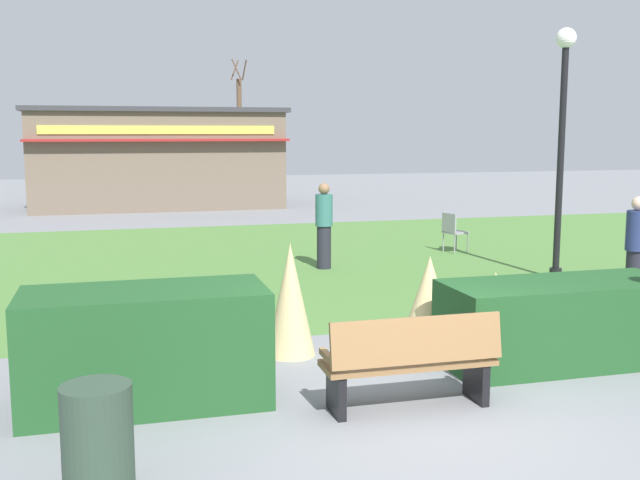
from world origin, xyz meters
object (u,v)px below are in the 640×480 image
at_px(trash_bin, 98,441).
at_px(parked_car_west_slot, 130,176).
at_px(park_bench, 411,361).
at_px(person_standing, 636,250).
at_px(person_strolling, 324,225).
at_px(food_kiosk, 157,157).
at_px(tree_right_bg, 240,127).
at_px(cafe_chair_west, 453,229).
at_px(parked_car_center_slot, 235,175).
at_px(lamppost_mid, 562,124).

xyz_separation_m(trash_bin, parked_car_west_slot, (0.90, 30.53, 0.22)).
height_order(park_bench, person_standing, person_standing).
xyz_separation_m(trash_bin, person_strolling, (4.12, 8.55, 0.44)).
bearing_deg(person_strolling, park_bench, -88.61).
relative_size(food_kiosk, parked_car_west_slot, 2.03).
height_order(food_kiosk, parked_car_west_slot, food_kiosk).
xyz_separation_m(park_bench, parked_car_west_slot, (-1.98, 29.51, 0.16)).
height_order(park_bench, tree_right_bg, tree_right_bg).
bearing_deg(person_standing, parked_car_west_slot, 128.30).
xyz_separation_m(park_bench, cafe_chair_west, (4.55, 8.68, 0.05)).
relative_size(park_bench, food_kiosk, 0.19).
relative_size(park_bench, person_standing, 1.01).
distance_m(cafe_chair_west, parked_car_west_slot, 21.83).
xyz_separation_m(food_kiosk, person_standing, (6.25, -18.11, -0.90)).
distance_m(parked_car_center_slot, tree_right_bg, 6.68).
height_order(lamppost_mid, person_strolling, lamppost_mid).
distance_m(food_kiosk, person_standing, 19.18).
bearing_deg(trash_bin, park_bench, 19.44).
bearing_deg(parked_car_center_slot, food_kiosk, -116.86).
bearing_deg(food_kiosk, cafe_chair_west, -65.79).
distance_m(park_bench, food_kiosk, 21.46).
bearing_deg(parked_car_west_slot, person_standing, -74.92).
distance_m(food_kiosk, tree_right_bg, 15.28).
bearing_deg(parked_car_west_slot, cafe_chair_west, -72.59).
distance_m(park_bench, person_strolling, 7.64).
bearing_deg(cafe_chair_west, lamppost_mid, -81.13).
bearing_deg(parked_car_west_slot, park_bench, -86.16).
bearing_deg(food_kiosk, tree_right_bg, 69.35).
bearing_deg(tree_right_bg, parked_car_west_slot, -135.32).
bearing_deg(food_kiosk, park_bench, -86.90).
bearing_deg(tree_right_bg, parked_car_center_slot, -101.59).
bearing_deg(person_strolling, food_kiosk, 110.62).
height_order(park_bench, trash_bin, park_bench).
bearing_deg(cafe_chair_west, trash_bin, -127.46).
distance_m(cafe_chair_west, person_strolling, 3.52).
relative_size(lamppost_mid, person_standing, 2.66).
bearing_deg(parked_car_center_slot, lamppost_mid, -85.00).
bearing_deg(tree_right_bg, cafe_chair_west, -89.27).
height_order(person_strolling, tree_right_bg, tree_right_bg).
relative_size(parked_car_west_slot, parked_car_center_slot, 1.03).
relative_size(lamppost_mid, cafe_chair_west, 5.04).
bearing_deg(food_kiosk, parked_car_center_slot, 63.14).
xyz_separation_m(lamppost_mid, person_standing, (0.02, -2.12, -1.95)).
height_order(trash_bin, cafe_chair_west, cafe_chair_west).
bearing_deg(park_bench, cafe_chair_west, 62.33).
relative_size(trash_bin, cafe_chair_west, 0.95).
bearing_deg(parked_car_center_slot, tree_right_bg, 78.41).
distance_m(park_bench, tree_right_bg, 35.97).
relative_size(parked_car_center_slot, tree_right_bg, 0.63).
bearing_deg(lamppost_mid, park_bench, -133.18).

